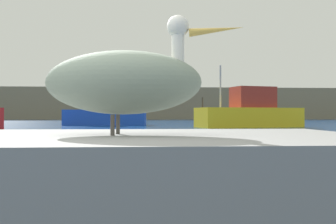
{
  "coord_description": "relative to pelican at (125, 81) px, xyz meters",
  "views": [
    {
      "loc": [
        0.99,
        -2.48,
        0.97
      ],
      "look_at": [
        2.59,
        21.04,
        1.08
      ],
      "focal_mm": 40.7,
      "sensor_mm": 36.0,
      "label": 1
    }
  ],
  "objects": [
    {
      "name": "pier_dock",
      "position": [
        -0.01,
        0.0,
        -0.79
      ],
      "size": [
        3.55,
        2.01,
        0.82
      ],
      "primitive_type": "cube",
      "color": "gray",
      "rests_on": "ground"
    },
    {
      "name": "hillside_backdrop",
      "position": [
        -0.86,
        66.95,
        1.54
      ],
      "size": [
        140.0,
        10.84,
        5.49
      ],
      "primitive_type": "cube",
      "color": "#7F755B",
      "rests_on": "ground"
    },
    {
      "name": "pelican",
      "position": [
        0.0,
        0.0,
        0.0
      ],
      "size": [
        1.45,
        0.71,
        0.85
      ],
      "rotation": [
        0.0,
        0.0,
        -0.12
      ],
      "color": "gray",
      "rests_on": "pier_dock"
    },
    {
      "name": "fishing_boat_blue",
      "position": [
        -3.22,
        30.12,
        -0.17
      ],
      "size": [
        7.02,
        2.8,
        5.72
      ],
      "rotation": [
        0.0,
        0.0,
        -0.09
      ],
      "color": "blue",
      "rests_on": "ground"
    },
    {
      "name": "fishing_boat_yellow",
      "position": [
        7.86,
        24.13,
        -0.16
      ],
      "size": [
        7.96,
        4.26,
        4.36
      ],
      "rotation": [
        0.0,
        0.0,
        3.39
      ],
      "color": "yellow",
      "rests_on": "ground"
    }
  ]
}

